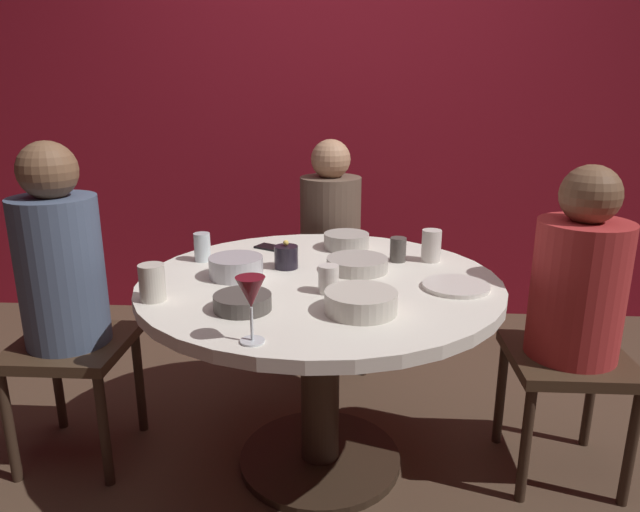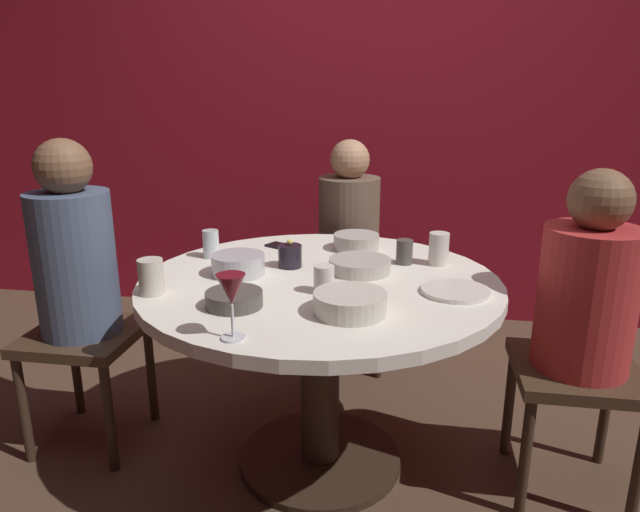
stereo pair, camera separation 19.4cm
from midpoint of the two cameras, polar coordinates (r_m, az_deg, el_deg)
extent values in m
plane|color=#4C3828|center=(2.30, 2.56, -19.69)|extent=(8.00, 8.00, 0.00)
cube|color=maroon|center=(3.44, 6.11, 15.41)|extent=(6.00, 0.10, 2.60)
cylinder|color=silver|center=(1.97, 2.82, -2.83)|extent=(1.23, 1.23, 0.04)
cylinder|color=#332319|center=(2.12, 2.68, -12.16)|extent=(0.14, 0.14, 0.69)
cylinder|color=#2D2116|center=(2.29, 2.56, -19.39)|extent=(0.60, 0.60, 0.03)
cube|color=#3F2D1E|center=(2.34, -20.15, -7.44)|extent=(0.40, 0.40, 0.04)
cylinder|color=#475670|center=(2.25, -20.86, -0.76)|extent=(0.29, 0.29, 0.53)
sphere|color=brown|center=(2.17, -21.82, 8.20)|extent=(0.20, 0.20, 0.20)
cylinder|color=#332319|center=(2.40, -25.23, -13.68)|extent=(0.04, 0.04, 0.43)
cylinder|color=#332319|center=(2.24, -17.76, -15.11)|extent=(0.04, 0.04, 0.43)
cylinder|color=#332319|center=(2.65, -21.12, -10.27)|extent=(0.04, 0.04, 0.43)
cylinder|color=#332319|center=(2.50, -14.25, -11.25)|extent=(0.04, 0.04, 0.43)
cube|color=#3F2D1E|center=(2.87, 4.74, -2.04)|extent=(0.40, 0.40, 0.04)
cylinder|color=brown|center=(2.80, 4.86, 2.95)|extent=(0.29, 0.29, 0.47)
sphere|color=tan|center=(2.74, 5.03, 9.49)|extent=(0.19, 0.19, 0.19)
cylinder|color=#332319|center=(3.13, 1.78, -5.00)|extent=(0.04, 0.04, 0.43)
cylinder|color=#332319|center=(2.81, 0.86, -7.50)|extent=(0.04, 0.04, 0.43)
cylinder|color=#332319|center=(3.10, 8.04, -5.32)|extent=(0.04, 0.04, 0.43)
cylinder|color=#332319|center=(2.79, 7.85, -7.89)|extent=(0.04, 0.04, 0.43)
cube|color=#3F2D1E|center=(2.16, 26.49, -10.24)|extent=(0.40, 0.40, 0.04)
cylinder|color=#B22D2D|center=(2.07, 27.39, -3.88)|extent=(0.30, 0.30, 0.47)
sphere|color=brown|center=(1.99, 28.61, 4.85)|extent=(0.19, 0.19, 0.19)
cylinder|color=#332319|center=(2.46, 28.53, -13.38)|extent=(0.04, 0.04, 0.43)
cylinder|color=#332319|center=(2.37, 20.55, -13.52)|extent=(0.04, 0.04, 0.43)
cylinder|color=#332319|center=(2.19, 31.41, -17.65)|extent=(0.04, 0.04, 0.43)
cylinder|color=#332319|center=(2.09, 22.32, -18.12)|extent=(0.04, 0.04, 0.43)
cylinder|color=black|center=(2.08, -0.32, -0.04)|extent=(0.09, 0.09, 0.08)
sphere|color=#F9D159|center=(2.06, -0.32, 1.36)|extent=(0.02, 0.02, 0.02)
cylinder|color=silver|center=(1.51, -4.94, -8.14)|extent=(0.06, 0.06, 0.01)
cylinder|color=silver|center=(1.49, -4.98, -6.46)|extent=(0.01, 0.01, 0.09)
cone|color=maroon|center=(1.46, -5.07, -3.39)|extent=(0.08, 0.08, 0.08)
cylinder|color=silver|center=(1.90, 16.12, -3.39)|extent=(0.22, 0.22, 0.01)
cube|color=black|center=(2.34, -1.34, 0.91)|extent=(0.16, 0.13, 0.01)
cylinder|color=#B7B7BC|center=(2.00, -5.41, -0.92)|extent=(0.19, 0.19, 0.07)
cylinder|color=#4C4742|center=(1.72, -5.32, -4.32)|extent=(0.17, 0.17, 0.05)
cylinder|color=#B2ADA3|center=(2.32, 6.01, 1.39)|extent=(0.18, 0.18, 0.06)
cylinder|color=beige|center=(1.67, 6.33, -4.72)|extent=(0.21, 0.21, 0.06)
cylinder|color=#B2ADA3|center=(2.04, 6.69, -0.97)|extent=(0.22, 0.22, 0.05)
cylinder|color=#4C4742|center=(2.15, 10.93, 0.37)|extent=(0.06, 0.06, 0.09)
cylinder|color=silver|center=(2.21, -8.31, 1.16)|extent=(0.06, 0.06, 0.11)
cylinder|color=silver|center=(2.16, 14.22, 0.66)|extent=(0.07, 0.07, 0.12)
cylinder|color=beige|center=(1.85, -13.55, -2.07)|extent=(0.08, 0.08, 0.11)
cylinder|color=silver|center=(1.82, 3.45, -2.37)|extent=(0.07, 0.07, 0.09)
camera|label=1|loc=(0.10, -87.14, 0.85)|focal=32.32mm
camera|label=2|loc=(0.10, 92.86, -0.85)|focal=32.32mm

